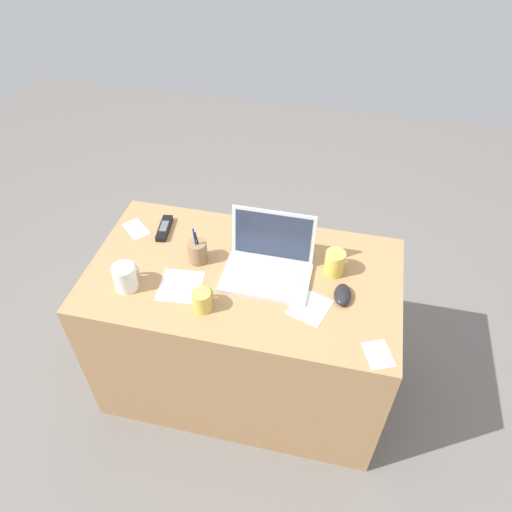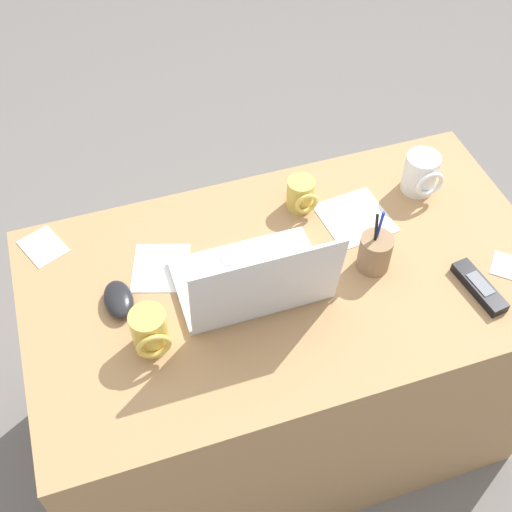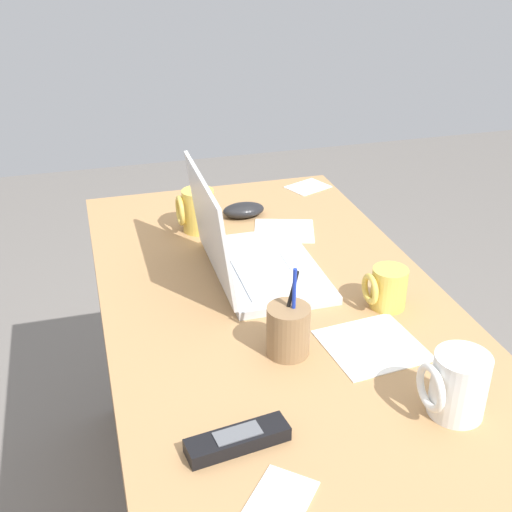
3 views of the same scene
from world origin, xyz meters
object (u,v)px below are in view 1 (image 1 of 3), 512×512
object	(u,v)px
laptop	(268,264)
computer_mouse	(343,295)
coffee_mug_white	(202,300)
coffee_mug_spare	(126,277)
cordless_phone	(164,228)
pen_holder	(198,251)
coffee_mug_tall	(335,262)

from	to	relation	value
laptop	computer_mouse	size ratio (longest dim) A/B	3.14
computer_mouse	coffee_mug_white	xyz separation A→B (m)	(-0.51, -0.16, 0.02)
coffee_mug_white	coffee_mug_spare	bearing A→B (deg)	173.44
computer_mouse	coffee_mug_spare	bearing A→B (deg)	-172.60
coffee_mug_white	cordless_phone	bearing A→B (deg)	127.73
coffee_mug_spare	pen_holder	xyz separation A→B (m)	(0.23, 0.20, -0.01)
cordless_phone	pen_holder	world-z (taller)	pen_holder
computer_mouse	cordless_phone	bearing A→B (deg)	163.22
laptop	computer_mouse	distance (m)	0.31
coffee_mug_tall	laptop	bearing A→B (deg)	-166.27
cordless_phone	coffee_mug_white	bearing A→B (deg)	-52.27
coffee_mug_white	cordless_phone	size ratio (longest dim) A/B	0.52
coffee_mug_tall	cordless_phone	xyz separation A→B (m)	(-0.76, 0.09, -0.04)
coffee_mug_spare	cordless_phone	xyz separation A→B (m)	(0.02, 0.35, -0.04)
laptop	pen_holder	distance (m)	0.30
laptop	cordless_phone	xyz separation A→B (m)	(-0.50, 0.15, -0.04)
computer_mouse	coffee_mug_white	world-z (taller)	coffee_mug_white
coffee_mug_tall	pen_holder	bearing A→B (deg)	-174.16
coffee_mug_tall	coffee_mug_spare	world-z (taller)	coffee_mug_spare
laptop	cordless_phone	distance (m)	0.52
coffee_mug_spare	pen_holder	distance (m)	0.30
coffee_mug_spare	laptop	bearing A→B (deg)	20.72
coffee_mug_white	pen_holder	xyz separation A→B (m)	(-0.09, 0.24, 0.01)
coffee_mug_white	coffee_mug_spare	world-z (taller)	coffee_mug_spare
coffee_mug_spare	computer_mouse	bearing A→B (deg)	8.73
computer_mouse	pen_holder	distance (m)	0.61
computer_mouse	pen_holder	bearing A→B (deg)	171.42
pen_holder	coffee_mug_white	bearing A→B (deg)	-68.46
laptop	coffee_mug_spare	world-z (taller)	laptop
coffee_mug_white	cordless_phone	distance (m)	0.49
computer_mouse	coffee_mug_white	distance (m)	0.53
coffee_mug_tall	coffee_mug_spare	bearing A→B (deg)	-161.53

